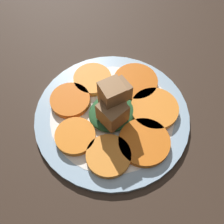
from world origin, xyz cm
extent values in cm
cube|color=#38281E|center=(0.00, 0.00, 1.00)|extent=(120.00, 120.00, 2.00)
cylinder|color=#99B7D1|center=(0.00, 0.00, 2.50)|extent=(30.83, 30.83, 1.00)
cylinder|color=white|center=(0.00, 0.00, 2.55)|extent=(24.66, 24.66, 1.00)
cylinder|color=orange|center=(5.41, 7.22, 3.73)|extent=(8.22, 8.22, 1.26)
cylinder|color=orange|center=(-1.58, 8.55, 3.73)|extent=(9.65, 9.65, 1.26)
cylinder|color=orange|center=(-7.59, 3.79, 3.73)|extent=(9.55, 9.55, 1.26)
cylinder|color=#D55F13|center=(-8.26, -3.69, 3.73)|extent=(9.34, 9.34, 1.26)
cylinder|color=orange|center=(-1.03, -9.22, 3.73)|extent=(8.04, 8.04, 1.26)
cylinder|color=orange|center=(5.50, -7.09, 3.73)|extent=(8.08, 8.08, 1.26)
cylinder|color=orange|center=(8.54, 0.53, 3.73)|extent=(7.65, 7.65, 1.26)
ellipsoid|color=#235128|center=(0.00, 0.00, 4.00)|extent=(9.39, 8.45, 1.79)
cube|color=brown|center=(0.72, 0.77, 6.81)|extent=(5.01, 5.01, 3.83)
cube|color=brown|center=(0.97, 1.69, 7.12)|extent=(5.08, 5.08, 4.45)
cube|color=olive|center=(-0.22, 0.40, 7.10)|extent=(5.49, 5.49, 4.40)
cube|color=olive|center=(0.09, 0.02, 10.78)|extent=(4.23, 4.23, 3.93)
cube|color=brown|center=(-1.57, -0.37, 10.04)|extent=(3.56, 3.56, 3.43)
cube|color=silver|center=(1.99, -6.67, 3.30)|extent=(11.68, 2.69, 0.40)
cube|color=silver|center=(-4.47, -5.77, 3.30)|extent=(1.71, 2.48, 0.40)
cube|color=silver|center=(-7.58, -6.35, 3.30)|extent=(4.58, 0.94, 0.40)
cube|color=silver|center=(-7.48, -5.69, 3.30)|extent=(4.58, 0.94, 0.40)
cube|color=silver|center=(-7.39, -5.03, 3.30)|extent=(4.58, 0.94, 0.40)
cube|color=silver|center=(-7.30, -4.37, 3.30)|extent=(4.58, 0.94, 0.40)
camera|label=1|loc=(15.19, 23.52, 51.31)|focal=45.00mm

